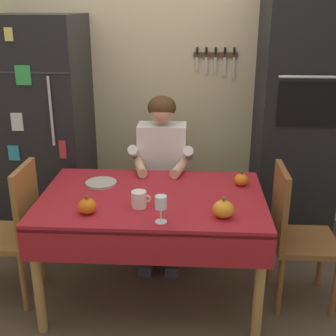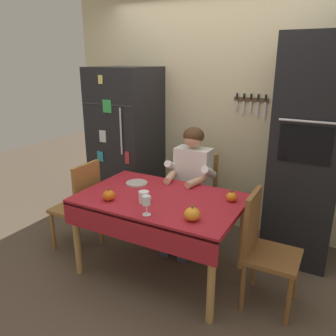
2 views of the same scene
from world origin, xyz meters
name	(u,v)px [view 2 (image 2 of 2)]	position (x,y,z in m)	size (l,w,h in m)	color
ground_plane	(156,276)	(0.00, 0.00, 0.00)	(10.00, 10.00, 0.00)	brown
back_wall_assembly	(219,113)	(0.05, 1.35, 1.30)	(3.70, 0.13, 2.60)	beige
refrigerator	(127,145)	(-0.95, 0.96, 0.90)	(0.68, 0.71, 1.80)	black
wall_oven	(307,154)	(1.05, 1.00, 1.05)	(0.60, 0.64, 2.10)	black
dining_table	(159,207)	(0.00, 0.08, 0.66)	(1.40, 0.90, 0.74)	tan
chair_behind_person	(197,192)	(0.02, 0.87, 0.51)	(0.40, 0.40, 0.93)	#9E6B33
seated_person	(190,178)	(0.02, 0.68, 0.74)	(0.47, 0.55, 1.25)	#38384C
chair_right_side	(263,245)	(0.90, 0.12, 0.51)	(0.40, 0.40, 0.93)	brown
chair_left_side	(81,203)	(-0.90, 0.06, 0.51)	(0.40, 0.40, 0.93)	#9E6B33
coffee_mug	(144,197)	(-0.06, -0.07, 0.79)	(0.12, 0.09, 0.10)	white
wine_glass	(146,202)	(0.08, -0.26, 0.85)	(0.07, 0.07, 0.16)	white
pumpkin_large	(109,195)	(-0.35, -0.17, 0.78)	(0.11, 0.11, 0.11)	orange
pumpkin_medium	(192,214)	(0.43, -0.17, 0.79)	(0.12, 0.12, 0.12)	orange
pumpkin_small	(232,197)	(0.57, 0.30, 0.78)	(0.09, 0.09, 0.10)	orange
serving_tray	(137,183)	(-0.36, 0.27, 0.75)	(0.21, 0.21, 0.02)	#B7B2A8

